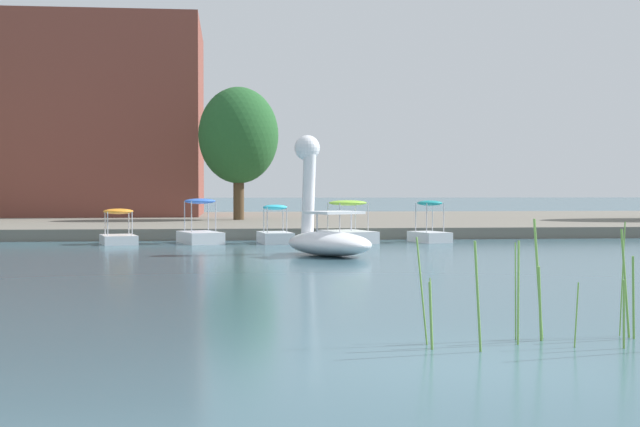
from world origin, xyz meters
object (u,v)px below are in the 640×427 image
at_px(swan_boat, 325,229).
at_px(pedal_boat_teal, 430,229).
at_px(pedal_boat_cyan, 275,233).
at_px(tree_broadleaf_behind_dock, 239,136).
at_px(pedal_boat_orange, 118,233).
at_px(pedal_boat_blue, 200,231).
at_px(pedal_boat_lime, 348,230).

distance_m(swan_boat, pedal_boat_teal, 7.87).
bearing_deg(pedal_boat_cyan, tree_broadleaf_behind_dock, 95.40).
height_order(pedal_boat_cyan, pedal_boat_orange, pedal_boat_cyan).
xyz_separation_m(swan_boat, pedal_boat_teal, (4.64, 6.35, -0.31)).
xyz_separation_m(swan_boat, pedal_boat_cyan, (-1.18, 6.21, -0.40)).
height_order(swan_boat, pedal_boat_cyan, swan_boat).
distance_m(pedal_boat_cyan, pedal_boat_blue, 2.77).
height_order(pedal_boat_teal, tree_broadleaf_behind_dock, tree_broadleaf_behind_dock).
bearing_deg(pedal_boat_orange, pedal_boat_teal, 0.34).
xyz_separation_m(pedal_boat_cyan, pedal_boat_orange, (-5.68, 0.07, 0.03)).
relative_size(pedal_boat_lime, pedal_boat_cyan, 1.30).
relative_size(pedal_boat_cyan, tree_broadleaf_behind_dock, 0.31).
xyz_separation_m(pedal_boat_blue, tree_broadleaf_behind_dock, (1.56, 12.33, 4.25)).
height_order(pedal_boat_teal, pedal_boat_lime, pedal_boat_lime).
height_order(swan_boat, pedal_boat_teal, swan_boat).
bearing_deg(pedal_boat_teal, pedal_boat_orange, -179.66).
bearing_deg(pedal_boat_orange, pedal_boat_cyan, -0.74).
relative_size(pedal_boat_teal, tree_broadleaf_behind_dock, 0.30).
height_order(pedal_boat_blue, tree_broadleaf_behind_dock, tree_broadleaf_behind_dock).
bearing_deg(swan_boat, pedal_boat_teal, 53.84).
bearing_deg(pedal_boat_orange, pedal_boat_blue, 4.40).
bearing_deg(pedal_boat_blue, pedal_boat_orange, -175.60).
distance_m(pedal_boat_lime, pedal_boat_blue, 5.47).
xyz_separation_m(pedal_boat_lime, pedal_boat_blue, (-5.46, 0.15, -0.02)).
xyz_separation_m(pedal_boat_teal, pedal_boat_lime, (-3.11, 0.00, 0.00)).
xyz_separation_m(pedal_boat_cyan, pedal_boat_blue, (-2.75, 0.30, 0.08)).
bearing_deg(swan_boat, pedal_boat_cyan, 100.75).
distance_m(pedal_boat_blue, tree_broadleaf_behind_dock, 13.13).
distance_m(pedal_boat_teal, pedal_boat_blue, 8.57).
height_order(pedal_boat_teal, pedal_boat_cyan, pedal_boat_teal).
bearing_deg(pedal_boat_cyan, swan_boat, -79.25).
distance_m(swan_boat, pedal_boat_cyan, 6.33).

